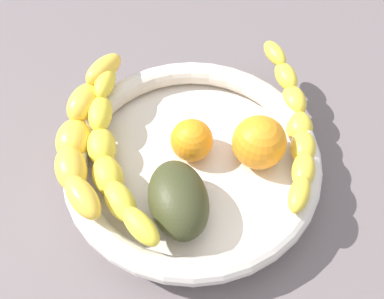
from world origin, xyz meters
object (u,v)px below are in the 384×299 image
banana_arching_top (295,122)px  orange_front (259,142)px  banana_draped_left (110,155)px  banana_draped_right (81,134)px  avocado_dark (178,199)px  fruit_bowl (192,162)px  orange_mid_left (192,140)px

banana_arching_top → orange_front: orange_front is taller
banana_draped_left → banana_draped_right: 4.66cm
banana_draped_left → avocado_dark: banana_draped_left is taller
banana_draped_left → banana_draped_right: bearing=29.3°
orange_front → avocado_dark: size_ratio=0.67×
orange_front → avocado_dark: (-3.01, 11.32, -0.41)cm
orange_front → avocado_dark: 11.72cm
banana_draped_right → banana_arching_top: banana_draped_right is taller
fruit_bowl → orange_front: bearing=-106.6°
fruit_bowl → banana_draped_left: size_ratio=1.18×
fruit_bowl → avocado_dark: bearing=143.9°
orange_front → orange_mid_left: size_ratio=1.25×
orange_front → orange_mid_left: (3.76, 6.90, -0.64)cm
banana_draped_right → orange_front: bearing=-115.9°
fruit_bowl → banana_arching_top: bearing=-94.3°
banana_draped_left → orange_mid_left: banana_draped_left is taller
fruit_bowl → banana_draped_left: bearing=72.6°
avocado_dark → orange_mid_left: bearing=-33.2°
banana_draped_left → orange_front: orange_front is taller
banana_arching_top → fruit_bowl: bearing=85.7°
banana_draped_right → avocado_dark: size_ratio=2.38×
banana_arching_top → banana_draped_left: bearing=80.3°
banana_draped_left → banana_arching_top: (-3.80, -22.13, -0.41)cm
orange_front → orange_mid_left: orange_front is taller
orange_mid_left → avocado_dark: avocado_dark is taller
banana_draped_right → orange_front: orange_front is taller
banana_arching_top → avocado_dark: size_ratio=2.57×
avocado_dark → banana_arching_top: bearing=-76.0°
fruit_bowl → avocado_dark: avocado_dark is taller
banana_draped_right → orange_mid_left: 13.01cm
banana_arching_top → orange_mid_left: (2.53, 12.56, -0.21)cm
fruit_bowl → banana_draped_right: (6.86, 11.23, 3.05)cm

